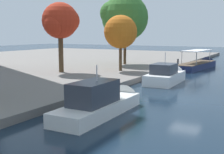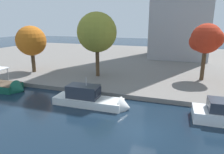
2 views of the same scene
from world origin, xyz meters
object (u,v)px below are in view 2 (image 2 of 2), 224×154
(tree_0, at_px, (206,39))
(motor_yacht_1, at_px, (93,100))
(tree_2, at_px, (98,31))
(tree_4, at_px, (32,40))

(tree_0, bearing_deg, motor_yacht_1, -133.02)
(tree_2, bearing_deg, motor_yacht_1, -71.11)
(tree_0, distance_m, tree_4, 30.44)
(tree_2, bearing_deg, tree_0, 9.37)
(tree_0, bearing_deg, tree_2, -170.63)
(tree_2, height_order, tree_4, tree_2)
(motor_yacht_1, xyz_separation_m, tree_0, (13.29, 14.24, 6.51))
(motor_yacht_1, relative_size, tree_2, 0.87)
(tree_0, distance_m, tree_2, 17.47)
(tree_2, xyz_separation_m, tree_4, (-13.00, -0.99, -1.84))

